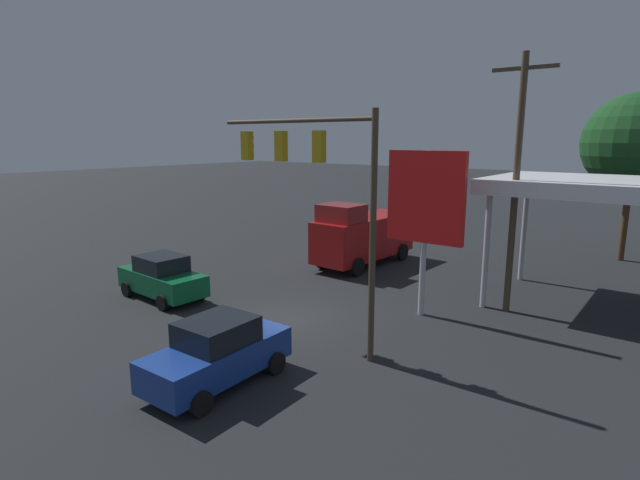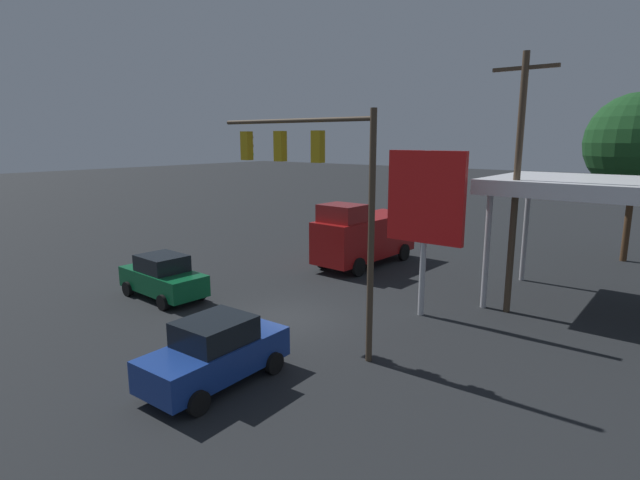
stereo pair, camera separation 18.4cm
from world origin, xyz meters
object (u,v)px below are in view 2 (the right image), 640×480
at_px(sedan_waiting, 216,352).
at_px(delivery_truck, 363,235).
at_px(sedan_far, 163,277).
at_px(street_tree, 638,143).
at_px(utility_pole, 517,180).
at_px(price_sign, 425,202).
at_px(traffic_signal_assembly, 314,176).

bearing_deg(sedan_waiting, delivery_truck, -164.67).
relative_size(sedan_far, street_tree, 0.48).
relative_size(utility_pole, delivery_truck, 1.46).
distance_m(utility_pole, street_tree, 13.15).
relative_size(price_sign, street_tree, 0.69).
relative_size(traffic_signal_assembly, street_tree, 0.83).
height_order(delivery_truck, sedan_far, delivery_truck).
relative_size(delivery_truck, sedan_waiting, 1.55).
xyz_separation_m(price_sign, delivery_truck, (6.23, -5.24, -2.84)).
relative_size(utility_pole, price_sign, 1.56).
distance_m(price_sign, delivery_truck, 8.62).
bearing_deg(sedan_far, street_tree, -123.10).
distance_m(price_sign, street_tree, 16.27).
bearing_deg(sedan_far, sedan_waiting, 157.93).
distance_m(utility_pole, sedan_far, 15.23).
xyz_separation_m(traffic_signal_assembly, street_tree, (-6.53, -20.16, 0.92)).
height_order(price_sign, delivery_truck, price_sign).
height_order(utility_pole, delivery_truck, utility_pole).
distance_m(utility_pole, price_sign, 3.66).
xyz_separation_m(sedan_waiting, street_tree, (-6.93, -24.14, 5.70)).
bearing_deg(street_tree, traffic_signal_assembly, 72.05).
xyz_separation_m(price_sign, street_tree, (-4.98, -15.34, 2.12)).
bearing_deg(utility_pole, sedan_waiting, 68.15).
height_order(price_sign, sedan_waiting, price_sign).
bearing_deg(utility_pole, sedan_far, 31.29).
distance_m(utility_pole, sedan_waiting, 12.92).
relative_size(traffic_signal_assembly, delivery_truck, 1.13).
relative_size(sedan_waiting, street_tree, 0.47).
xyz_separation_m(sedan_far, sedan_waiting, (-7.94, 3.71, 0.00)).
xyz_separation_m(traffic_signal_assembly, delivery_truck, (4.68, -10.06, -4.04)).
relative_size(sedan_far, sedan_waiting, 1.01).
xyz_separation_m(traffic_signal_assembly, sedan_far, (8.35, 0.27, -4.78)).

